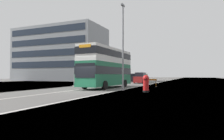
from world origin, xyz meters
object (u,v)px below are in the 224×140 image
red_pillar_postbox (146,83)px  pedestrian_at_kerb (147,81)px  double_decker_bus (107,67)px  car_receding_mid (135,78)px  roadworks_barrier (150,82)px  car_oncoming_near (141,78)px  lamppost_foreground (123,49)px

red_pillar_postbox → pedestrian_at_kerb: (-0.86, 4.15, 0.01)m
double_decker_bus → car_receding_mid: (-3.03, 23.18, -1.70)m
roadworks_barrier → car_oncoming_near: bearing=110.2°
double_decker_bus → roadworks_barrier: (4.52, 4.38, -1.96)m
roadworks_barrier → red_pillar_postbox: bearing=-80.3°
car_oncoming_near → pedestrian_at_kerb: bearing=-73.3°
lamppost_foreground → pedestrian_at_kerb: (1.89, 2.80, -3.42)m
lamppost_foreground → red_pillar_postbox: (2.75, -1.35, -3.43)m
red_pillar_postbox → car_oncoming_near: size_ratio=0.35×
car_receding_mid → pedestrian_at_kerb: car_receding_mid is taller
car_receding_mid → car_oncoming_near: bearing=-65.4°
red_pillar_postbox → pedestrian_at_kerb: pedestrian_at_kerb is taller
car_oncoming_near → pedestrian_at_kerb: (5.01, -16.69, -0.10)m
pedestrian_at_kerb → car_receding_mid: bearing=109.2°
double_decker_bus → roadworks_barrier: bearing=44.1°
car_receding_mid → pedestrian_at_kerb: bearing=-70.8°
double_decker_bus → lamppost_foreground: bearing=-45.3°
double_decker_bus → red_pillar_postbox: 7.89m
lamppost_foreground → red_pillar_postbox: 4.60m
car_oncoming_near → pedestrian_at_kerb: car_oncoming_near is taller
pedestrian_at_kerb → car_oncoming_near: bearing=106.7°
double_decker_bus → car_receding_mid: 23.44m
car_receding_mid → pedestrian_at_kerb: 25.13m
roadworks_barrier → car_oncoming_near: car_oncoming_near is taller
red_pillar_postbox → car_receding_mid: size_ratio=0.40×
double_decker_bus → car_receding_mid: double_decker_bus is taller
double_decker_bus → pedestrian_at_kerb: (5.21, -0.56, -1.74)m
double_decker_bus → car_oncoming_near: 16.21m
lamppost_foreground → car_receding_mid: size_ratio=2.24×
pedestrian_at_kerb → roadworks_barrier: bearing=97.9°
red_pillar_postbox → car_oncoming_near: 21.66m
red_pillar_postbox → car_oncoming_near: bearing=105.7°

